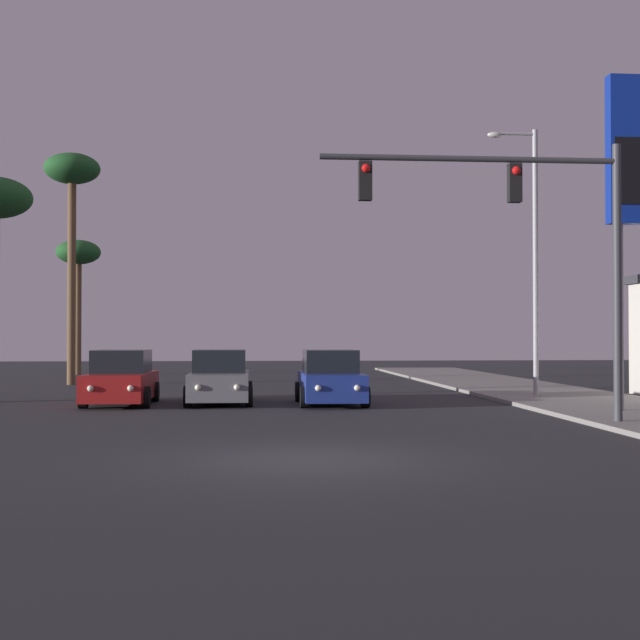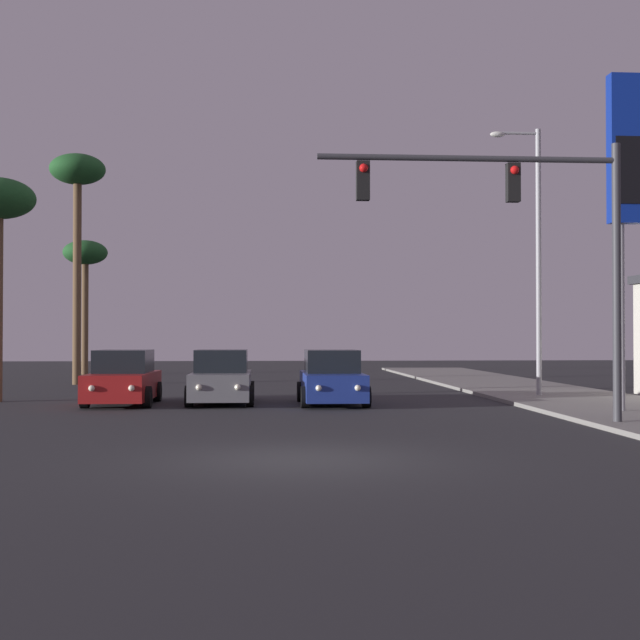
{
  "view_description": "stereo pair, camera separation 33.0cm",
  "coord_description": "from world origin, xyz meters",
  "px_view_note": "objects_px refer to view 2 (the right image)",
  "views": [
    {
      "loc": [
        -1.03,
        -15.22,
        2.12
      ],
      "look_at": [
        0.97,
        8.88,
        2.55
      ],
      "focal_mm": 50.0,
      "sensor_mm": 36.0,
      "label": 1
    },
    {
      "loc": [
        -0.7,
        -15.25,
        2.12
      ],
      "look_at": [
        0.97,
        8.88,
        2.55
      ],
      "focal_mm": 50.0,
      "sensor_mm": 36.0,
      "label": 2
    }
  ],
  "objects_px": {
    "traffic_light_mast": "(532,224)",
    "street_lamp": "(535,247)",
    "car_red": "(123,380)",
    "car_blue": "(332,380)",
    "palm_tree_mid": "(78,184)",
    "car_grey": "(221,379)",
    "palm_tree_far": "(85,259)"
  },
  "relations": [
    {
      "from": "car_red",
      "to": "traffic_light_mast",
      "type": "height_order",
      "value": "traffic_light_mast"
    },
    {
      "from": "car_red",
      "to": "street_lamp",
      "type": "height_order",
      "value": "street_lamp"
    },
    {
      "from": "palm_tree_mid",
      "to": "palm_tree_far",
      "type": "relative_size",
      "value": 1.37
    },
    {
      "from": "traffic_light_mast",
      "to": "street_lamp",
      "type": "xyz_separation_m",
      "value": [
        2.98,
        9.22,
        0.4
      ]
    },
    {
      "from": "car_blue",
      "to": "traffic_light_mast",
      "type": "relative_size",
      "value": 0.61
    },
    {
      "from": "car_red",
      "to": "palm_tree_far",
      "type": "height_order",
      "value": "palm_tree_far"
    },
    {
      "from": "car_red",
      "to": "car_blue",
      "type": "bearing_deg",
      "value": 178.12
    },
    {
      "from": "car_grey",
      "to": "palm_tree_far",
      "type": "distance_m",
      "value": 23.5
    },
    {
      "from": "car_blue",
      "to": "car_grey",
      "type": "xyz_separation_m",
      "value": [
        -3.42,
        0.59,
        0.0
      ]
    },
    {
      "from": "palm_tree_far",
      "to": "palm_tree_mid",
      "type": "bearing_deg",
      "value": -81.08
    },
    {
      "from": "traffic_light_mast",
      "to": "palm_tree_far",
      "type": "relative_size",
      "value": 0.97
    },
    {
      "from": "street_lamp",
      "to": "palm_tree_far",
      "type": "relative_size",
      "value": 1.23
    },
    {
      "from": "car_blue",
      "to": "street_lamp",
      "type": "relative_size",
      "value": 0.48
    },
    {
      "from": "street_lamp",
      "to": "palm_tree_mid",
      "type": "xyz_separation_m",
      "value": [
        -17.18,
        9.81,
        3.61
      ]
    },
    {
      "from": "street_lamp",
      "to": "palm_tree_far",
      "type": "height_order",
      "value": "street_lamp"
    },
    {
      "from": "traffic_light_mast",
      "to": "street_lamp",
      "type": "distance_m",
      "value": 9.7
    },
    {
      "from": "car_grey",
      "to": "street_lamp",
      "type": "distance_m",
      "value": 11.43
    },
    {
      "from": "car_blue",
      "to": "car_grey",
      "type": "distance_m",
      "value": 3.47
    },
    {
      "from": "car_red",
      "to": "car_grey",
      "type": "bearing_deg",
      "value": -174.33
    },
    {
      "from": "car_blue",
      "to": "traffic_light_mast",
      "type": "distance_m",
      "value": 9.14
    },
    {
      "from": "palm_tree_far",
      "to": "traffic_light_mast",
      "type": "bearing_deg",
      "value": -61.49
    },
    {
      "from": "car_grey",
      "to": "palm_tree_mid",
      "type": "relative_size",
      "value": 0.43
    },
    {
      "from": "car_grey",
      "to": "palm_tree_far",
      "type": "relative_size",
      "value": 0.59
    },
    {
      "from": "car_red",
      "to": "palm_tree_mid",
      "type": "relative_size",
      "value": 0.43
    },
    {
      "from": "traffic_light_mast",
      "to": "street_lamp",
      "type": "height_order",
      "value": "street_lamp"
    },
    {
      "from": "car_red",
      "to": "street_lamp",
      "type": "xyz_separation_m",
      "value": [
        13.47,
        1.69,
        4.36
      ]
    },
    {
      "from": "car_grey",
      "to": "traffic_light_mast",
      "type": "xyz_separation_m",
      "value": [
        7.49,
        -7.75,
        3.95
      ]
    },
    {
      "from": "car_blue",
      "to": "car_red",
      "type": "relative_size",
      "value": 1.0
    },
    {
      "from": "street_lamp",
      "to": "car_red",
      "type": "bearing_deg",
      "value": -172.85
    },
    {
      "from": "traffic_light_mast",
      "to": "car_red",
      "type": "bearing_deg",
      "value": 144.32
    },
    {
      "from": "car_grey",
      "to": "street_lamp",
      "type": "relative_size",
      "value": 0.48
    },
    {
      "from": "car_grey",
      "to": "car_red",
      "type": "height_order",
      "value": "same"
    }
  ]
}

